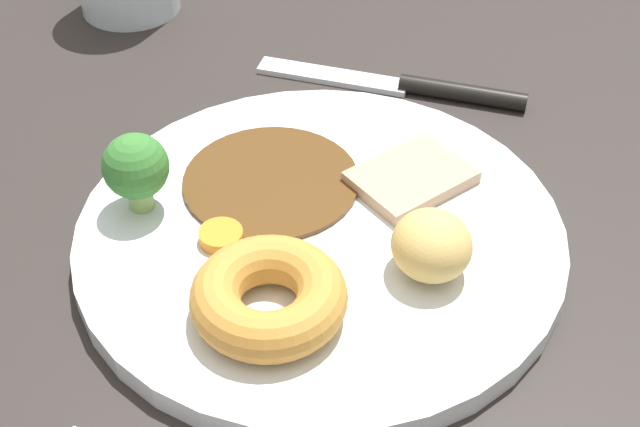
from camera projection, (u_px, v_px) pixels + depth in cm
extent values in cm
cube|color=#2B2623|center=(296.00, 228.00, 54.47)|extent=(120.00, 84.00, 3.60)
cylinder|color=white|center=(320.00, 237.00, 50.22)|extent=(26.67, 26.67, 1.40)
cylinder|color=#563819|center=(273.00, 176.00, 52.80)|extent=(10.15, 10.15, 0.30)
cube|color=tan|center=(411.00, 177.00, 52.33)|extent=(8.01, 7.83, 0.80)
torus|color=#C68938|center=(269.00, 297.00, 44.16)|extent=(7.69, 7.69, 2.50)
ellipsoid|color=#D8B260|center=(432.00, 245.00, 46.15)|extent=(5.77, 5.71, 3.49)
cylinder|color=orange|center=(221.00, 236.00, 48.71)|extent=(2.37, 2.37, 0.69)
cylinder|color=#8CB766|center=(141.00, 195.00, 50.54)|extent=(1.38, 1.38, 1.58)
sphere|color=#387A33|center=(136.00, 166.00, 49.17)|extent=(3.64, 3.64, 3.64)
cylinder|color=black|center=(463.00, 93.00, 60.92)|extent=(1.81, 8.56, 1.20)
cube|color=silver|center=(333.00, 76.00, 63.10)|extent=(2.45, 10.59, 0.40)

